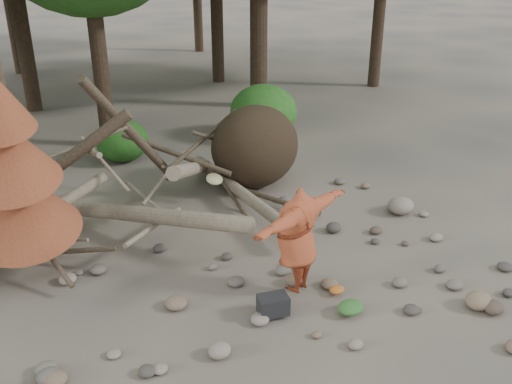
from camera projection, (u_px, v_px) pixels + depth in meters
ground at (289, 305)px, 9.43m from camera, size 120.00×120.00×0.00m
deadfall_pile at (237, 154)px, 13.22m from camera, size 8.55×5.24×3.30m
dead_conifer at (12, 170)px, 9.26m from camera, size 2.06×2.16×4.35m
bush_mid at (122, 141)px, 15.27m from camera, size 1.40×1.40×1.12m
bush_right at (263, 112)px, 16.93m from camera, size 2.00×2.00×1.60m
frisbee_thrower at (297, 240)px, 9.37m from camera, size 2.66×1.13×2.28m
backpack at (273, 308)px, 9.11m from camera, size 0.56×0.47×0.32m
cloth_green at (351, 310)px, 9.19m from camera, size 0.45×0.38×0.17m
cloth_orange at (337, 292)px, 9.70m from camera, size 0.27×0.22×0.10m
boulder_front_right at (479, 300)px, 9.33m from camera, size 0.46×0.41×0.27m
boulder_mid_right at (401, 206)px, 12.49m from camera, size 0.60×0.54×0.36m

